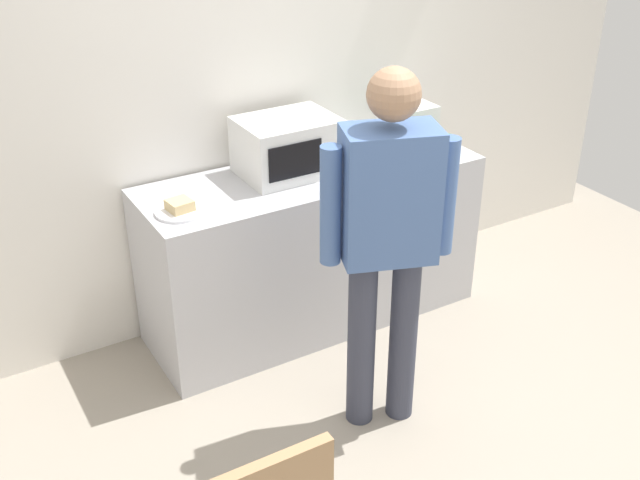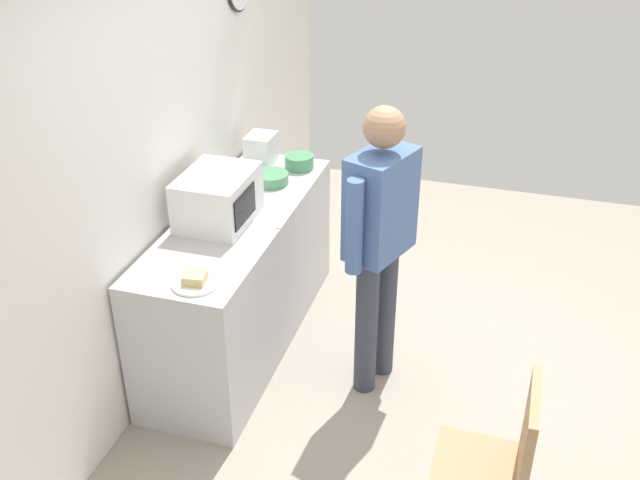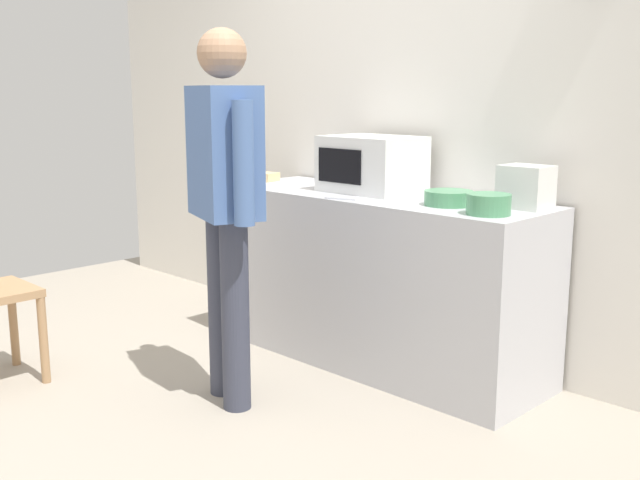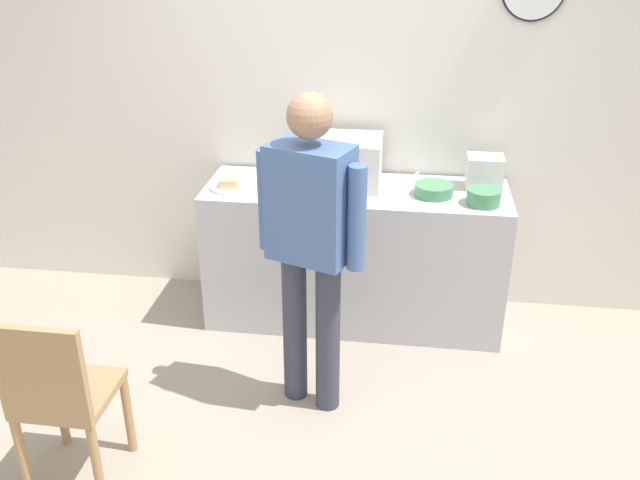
{
  "view_description": "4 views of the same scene",
  "coord_description": "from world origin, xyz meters",
  "px_view_note": "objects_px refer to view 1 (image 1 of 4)",
  "views": [
    {
      "loc": [
        -1.69,
        -2.05,
        2.55
      ],
      "look_at": [
        0.03,
        0.86,
        0.73
      ],
      "focal_mm": 43.31,
      "sensor_mm": 36.0,
      "label": 1
    },
    {
      "loc": [
        -3.38,
        -0.37,
        2.93
      ],
      "look_at": [
        0.18,
        0.7,
        0.83
      ],
      "focal_mm": 41.03,
      "sensor_mm": 36.0,
      "label": 2
    },
    {
      "loc": [
        2.73,
        -1.79,
        1.46
      ],
      "look_at": [
        0.2,
        0.78,
        0.74
      ],
      "focal_mm": 42.21,
      "sensor_mm": 36.0,
      "label": 3
    },
    {
      "loc": [
        0.51,
        -2.74,
        2.47
      ],
      "look_at": [
        0.04,
        0.74,
        0.78
      ],
      "focal_mm": 38.65,
      "sensor_mm": 36.0,
      "label": 4
    }
  ],
  "objects_px": {
    "sandwich_plate": "(180,209)",
    "salad_bowl": "(389,152)",
    "toaster": "(415,122)",
    "mixing_bowl": "(442,146)",
    "person_standing": "(387,231)",
    "spoon_utensil": "(335,191)",
    "microwave": "(288,146)",
    "fork_utensil": "(341,143)"
  },
  "relations": [
    {
      "from": "microwave",
      "to": "sandwich_plate",
      "type": "height_order",
      "value": "microwave"
    },
    {
      "from": "microwave",
      "to": "salad_bowl",
      "type": "distance_m",
      "value": 0.6
    },
    {
      "from": "microwave",
      "to": "person_standing",
      "type": "bearing_deg",
      "value": -92.48
    },
    {
      "from": "spoon_utensil",
      "to": "person_standing",
      "type": "height_order",
      "value": "person_standing"
    },
    {
      "from": "mixing_bowl",
      "to": "fork_utensil",
      "type": "distance_m",
      "value": 0.59
    },
    {
      "from": "toaster",
      "to": "person_standing",
      "type": "bearing_deg",
      "value": -131.8
    },
    {
      "from": "mixing_bowl",
      "to": "person_standing",
      "type": "relative_size",
      "value": 0.11
    },
    {
      "from": "salad_bowl",
      "to": "toaster",
      "type": "bearing_deg",
      "value": 30.23
    },
    {
      "from": "salad_bowl",
      "to": "fork_utensil",
      "type": "height_order",
      "value": "salad_bowl"
    },
    {
      "from": "mixing_bowl",
      "to": "spoon_utensil",
      "type": "height_order",
      "value": "mixing_bowl"
    },
    {
      "from": "toaster",
      "to": "salad_bowl",
      "type": "bearing_deg",
      "value": -149.77
    },
    {
      "from": "mixing_bowl",
      "to": "toaster",
      "type": "xyz_separation_m",
      "value": [
        0.02,
        0.28,
        0.05
      ]
    },
    {
      "from": "toaster",
      "to": "person_standing",
      "type": "distance_m",
      "value": 1.39
    },
    {
      "from": "mixing_bowl",
      "to": "person_standing",
      "type": "height_order",
      "value": "person_standing"
    },
    {
      "from": "sandwich_plate",
      "to": "fork_utensil",
      "type": "bearing_deg",
      "value": 18.43
    },
    {
      "from": "person_standing",
      "to": "salad_bowl",
      "type": "bearing_deg",
      "value": 54.12
    },
    {
      "from": "microwave",
      "to": "salad_bowl",
      "type": "relative_size",
      "value": 2.15
    },
    {
      "from": "person_standing",
      "to": "spoon_utensil",
      "type": "bearing_deg",
      "value": 78.75
    },
    {
      "from": "salad_bowl",
      "to": "mixing_bowl",
      "type": "relative_size",
      "value": 1.18
    },
    {
      "from": "microwave",
      "to": "salad_bowl",
      "type": "xyz_separation_m",
      "value": [
        0.58,
        -0.11,
        -0.11
      ]
    },
    {
      "from": "microwave",
      "to": "spoon_utensil",
      "type": "xyz_separation_m",
      "value": [
        0.08,
        -0.34,
        -0.15
      ]
    },
    {
      "from": "microwave",
      "to": "person_standing",
      "type": "xyz_separation_m",
      "value": [
        -0.04,
        -0.97,
        -0.05
      ]
    },
    {
      "from": "microwave",
      "to": "toaster",
      "type": "bearing_deg",
      "value": 4.46
    },
    {
      "from": "sandwich_plate",
      "to": "toaster",
      "type": "height_order",
      "value": "toaster"
    },
    {
      "from": "microwave",
      "to": "person_standing",
      "type": "height_order",
      "value": "person_standing"
    },
    {
      "from": "spoon_utensil",
      "to": "fork_utensil",
      "type": "bearing_deg",
      "value": 55.38
    },
    {
      "from": "microwave",
      "to": "spoon_utensil",
      "type": "relative_size",
      "value": 2.94
    },
    {
      "from": "sandwich_plate",
      "to": "mixing_bowl",
      "type": "xyz_separation_m",
      "value": [
        1.54,
        -0.05,
        0.03
      ]
    },
    {
      "from": "mixing_bowl",
      "to": "toaster",
      "type": "bearing_deg",
      "value": 85.72
    },
    {
      "from": "salad_bowl",
      "to": "mixing_bowl",
      "type": "height_order",
      "value": "mixing_bowl"
    },
    {
      "from": "mixing_bowl",
      "to": "spoon_utensil",
      "type": "bearing_deg",
      "value": -170.95
    },
    {
      "from": "mixing_bowl",
      "to": "microwave",
      "type": "bearing_deg",
      "value": 166.24
    },
    {
      "from": "sandwich_plate",
      "to": "microwave",
      "type": "bearing_deg",
      "value": 13.38
    },
    {
      "from": "toaster",
      "to": "spoon_utensil",
      "type": "height_order",
      "value": "toaster"
    },
    {
      "from": "salad_bowl",
      "to": "toaster",
      "type": "distance_m",
      "value": 0.36
    },
    {
      "from": "fork_utensil",
      "to": "person_standing",
      "type": "relative_size",
      "value": 0.1
    },
    {
      "from": "sandwich_plate",
      "to": "person_standing",
      "type": "height_order",
      "value": "person_standing"
    },
    {
      "from": "toaster",
      "to": "fork_utensil",
      "type": "bearing_deg",
      "value": 160.14
    },
    {
      "from": "microwave",
      "to": "fork_utensil",
      "type": "distance_m",
      "value": 0.54
    },
    {
      "from": "microwave",
      "to": "toaster",
      "type": "xyz_separation_m",
      "value": [
        0.89,
        0.07,
        -0.05
      ]
    },
    {
      "from": "salad_bowl",
      "to": "mixing_bowl",
      "type": "xyz_separation_m",
      "value": [
        0.29,
        -0.1,
        0.01
      ]
    },
    {
      "from": "sandwich_plate",
      "to": "salad_bowl",
      "type": "bearing_deg",
      "value": 2.3
    }
  ]
}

